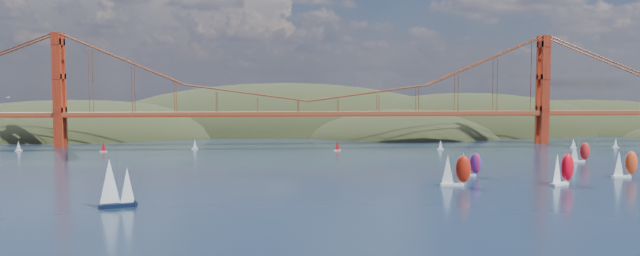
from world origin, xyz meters
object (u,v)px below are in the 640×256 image
object	(u,v)px
sloop_navy	(115,184)
racer_1	(562,168)
racer_3	(579,152)
racer_rwb	(469,164)
racer_2	(625,164)
racer_0	(455,170)

from	to	relation	value
sloop_navy	racer_1	bearing A→B (deg)	-8.05
sloop_navy	racer_3	xyz separation A→B (m)	(158.20, 77.14, -1.81)
racer_rwb	racer_1	bearing A→B (deg)	-31.48
racer_1	racer_rwb	world-z (taller)	racer_1
sloop_navy	racer_2	distance (m)	157.69
sloop_navy	racer_3	bearing A→B (deg)	6.85
racer_1	sloop_navy	bearing A→B (deg)	162.95
racer_1	racer_2	size ratio (longest dim) A/B	1.10
racer_0	racer_2	bearing A→B (deg)	11.79
racer_1	racer_rwb	distance (m)	29.79
racer_0	racer_rwb	world-z (taller)	racer_0
racer_3	racer_rwb	xyz separation A→B (m)	(-54.44, -32.75, -0.01)
racer_2	racer_3	world-z (taller)	racer_2
racer_0	racer_1	xyz separation A→B (m)	(32.88, -0.37, 0.14)
racer_0	racer_rwb	distance (m)	21.97
sloop_navy	racer_rwb	world-z (taller)	sloop_navy
racer_1	racer_2	distance (m)	29.85
racer_2	racer_rwb	xyz separation A→B (m)	(-49.45, 7.08, -0.49)
racer_0	racer_1	bearing A→B (deg)	-0.35
racer_0	racer_rwb	bearing A→B (deg)	61.70
sloop_navy	racer_1	xyz separation A→B (m)	(126.13, 24.74, -0.87)
racer_rwb	racer_0	bearing A→B (deg)	-108.78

